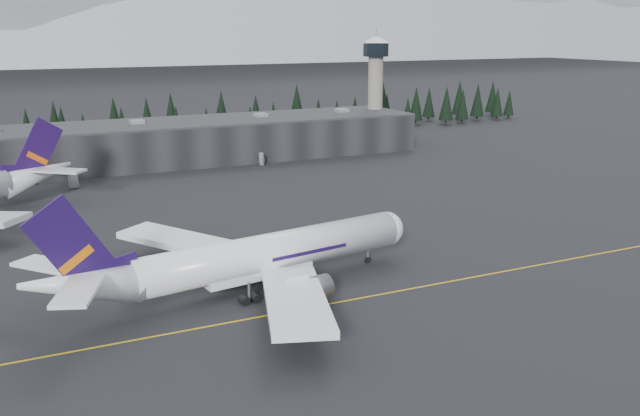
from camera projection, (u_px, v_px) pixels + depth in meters
name	position (u px, v px, depth m)	size (l,w,h in m)	color
ground	(375.00, 290.00, 113.54)	(1400.00, 1400.00, 0.00)	black
taxiline	(382.00, 294.00, 111.80)	(400.00, 0.40, 0.02)	gold
terminal	(171.00, 142.00, 220.75)	(160.00, 30.00, 12.60)	black
control_tower	(376.00, 78.00, 251.26)	(10.00, 10.00, 37.70)	gray
treeline	(144.00, 124.00, 252.64)	(360.00, 20.00, 15.00)	black
mountain_ridge	(7.00, 59.00, 983.54)	(4400.00, 900.00, 420.00)	white
jet_main	(242.00, 259.00, 111.36)	(65.86, 60.38, 19.46)	white
gse_vehicle_a	(73.00, 186.00, 185.20)	(2.57, 5.57, 1.55)	silver
gse_vehicle_b	(262.00, 163.00, 216.74)	(1.63, 4.05, 1.38)	silver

